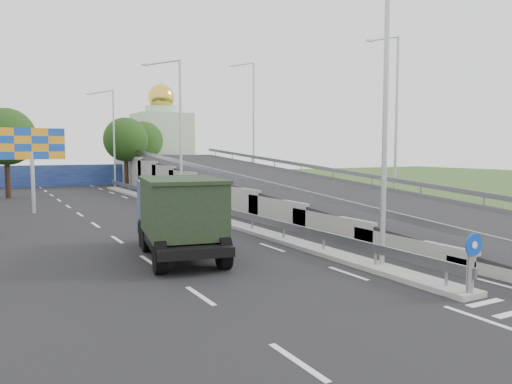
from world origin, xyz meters
TOP-DOWN VIEW (x-y plane):
  - road_surface at (-3.00, 20.00)m, footprint 26.00×90.00m
  - median at (0.00, 24.00)m, footprint 1.00×44.00m
  - overpass_ramp at (7.50, 24.00)m, footprint 10.00×50.00m
  - median_guardrail at (0.00, 24.00)m, footprint 0.09×44.00m
  - sign_bollard at (0.00, 2.17)m, footprint 0.64×0.23m
  - lamp_post_near at (0.11, 6.00)m, footprint 2.74×0.18m
  - lamp_post_mid at (0.11, 26.00)m, footprint 2.74×0.18m
  - lamp_post_far at (0.11, 46.00)m, footprint 2.74×0.18m
  - blue_wall at (-4.00, 52.00)m, footprint 30.00×0.50m
  - church at (10.00, 60.00)m, footprint 7.00×7.00m
  - billboard at (-9.00, 28.00)m, footprint 4.00×0.24m
  - tree_left_mid at (-10.00, 40.00)m, footprint 4.80×4.80m
  - tree_median_far at (2.00, 48.00)m, footprint 4.80×4.80m
  - tree_ramp_far at (6.00, 55.00)m, footprint 4.80×4.80m
  - dump_truck at (-5.15, 11.51)m, footprint 3.74×7.36m

SIDE VIEW (x-z plane):
  - road_surface at x=-3.00m, z-range -0.02..0.02m
  - median at x=0.00m, z-range 0.00..0.20m
  - median_guardrail at x=0.00m, z-range 0.39..1.10m
  - sign_bollard at x=0.00m, z-range 0.20..1.87m
  - blue_wall at x=-4.00m, z-range 0.00..2.40m
  - dump_truck at x=-5.15m, z-range 0.17..3.26m
  - overpass_ramp at x=7.50m, z-range 0.00..3.50m
  - billboard at x=-9.00m, z-range 1.44..6.94m
  - tree_left_mid at x=-10.00m, z-range 1.38..8.98m
  - tree_median_far at x=2.00m, z-range 1.38..8.98m
  - tree_ramp_far at x=6.00m, z-range 1.38..8.98m
  - church at x=10.00m, z-range -1.59..12.21m
  - lamp_post_near at x=0.11m, z-range 0.77..10.85m
  - lamp_post_mid at x=0.11m, z-range 0.77..10.85m
  - lamp_post_far at x=0.11m, z-range 0.77..10.85m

